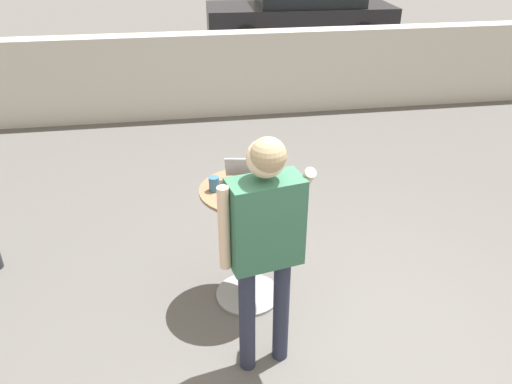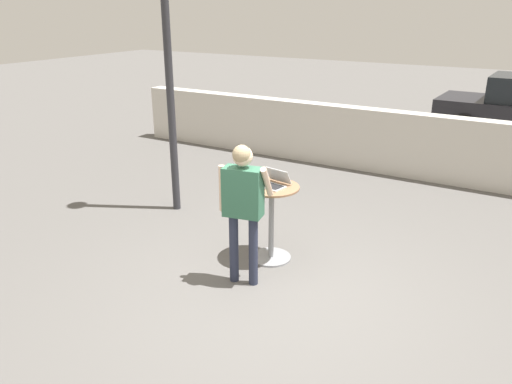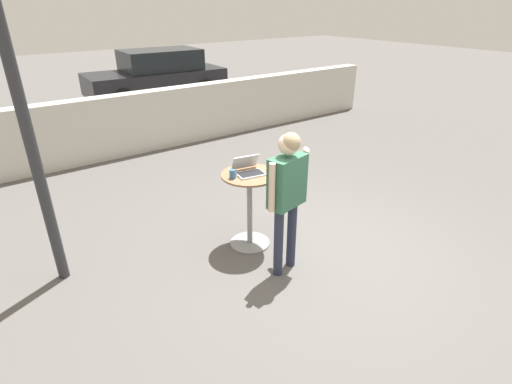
{
  "view_description": "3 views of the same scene",
  "coord_description": "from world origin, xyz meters",
  "px_view_note": "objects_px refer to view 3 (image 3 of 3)",
  "views": [
    {
      "loc": [
        -0.98,
        -2.4,
        2.79
      ],
      "look_at": [
        -0.52,
        0.46,
        1.17
      ],
      "focal_mm": 35.0,
      "sensor_mm": 36.0,
      "label": 1
    },
    {
      "loc": [
        2.3,
        -4.42,
        3.16
      ],
      "look_at": [
        -0.49,
        0.31,
        1.1
      ],
      "focal_mm": 35.0,
      "sensor_mm": 36.0,
      "label": 2
    },
    {
      "loc": [
        -3.15,
        -2.93,
        2.96
      ],
      "look_at": [
        -0.75,
        0.34,
        1.0
      ],
      "focal_mm": 28.0,
      "sensor_mm": 36.0,
      "label": 3
    }
  ],
  "objects_px": {
    "laptop": "(249,170)",
    "parked_car_near_street": "(157,75)",
    "standing_person": "(287,186)",
    "cafe_table": "(250,202)",
    "coffee_mug": "(233,174)"
  },
  "relations": [
    {
      "from": "laptop",
      "to": "parked_car_near_street",
      "type": "distance_m",
      "value": 8.93
    },
    {
      "from": "laptop",
      "to": "standing_person",
      "type": "bearing_deg",
      "value": -90.0
    },
    {
      "from": "cafe_table",
      "to": "parked_car_near_street",
      "type": "height_order",
      "value": "parked_car_near_street"
    },
    {
      "from": "cafe_table",
      "to": "standing_person",
      "type": "bearing_deg",
      "value": -89.18
    },
    {
      "from": "laptop",
      "to": "standing_person",
      "type": "xyz_separation_m",
      "value": [
        0.0,
        -0.73,
        0.05
      ]
    },
    {
      "from": "standing_person",
      "to": "laptop",
      "type": "bearing_deg",
      "value": 90.0
    },
    {
      "from": "coffee_mug",
      "to": "standing_person",
      "type": "relative_size",
      "value": 0.07
    },
    {
      "from": "coffee_mug",
      "to": "cafe_table",
      "type": "bearing_deg",
      "value": -2.38
    },
    {
      "from": "cafe_table",
      "to": "laptop",
      "type": "relative_size",
      "value": 2.57
    },
    {
      "from": "standing_person",
      "to": "parked_car_near_street",
      "type": "relative_size",
      "value": 0.4
    },
    {
      "from": "laptop",
      "to": "parked_car_near_street",
      "type": "relative_size",
      "value": 0.09
    },
    {
      "from": "cafe_table",
      "to": "parked_car_near_street",
      "type": "relative_size",
      "value": 0.24
    },
    {
      "from": "cafe_table",
      "to": "coffee_mug",
      "type": "xyz_separation_m",
      "value": [
        -0.24,
        0.01,
        0.45
      ]
    },
    {
      "from": "cafe_table",
      "to": "laptop",
      "type": "distance_m",
      "value": 0.44
    },
    {
      "from": "cafe_table",
      "to": "coffee_mug",
      "type": "height_order",
      "value": "coffee_mug"
    }
  ]
}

